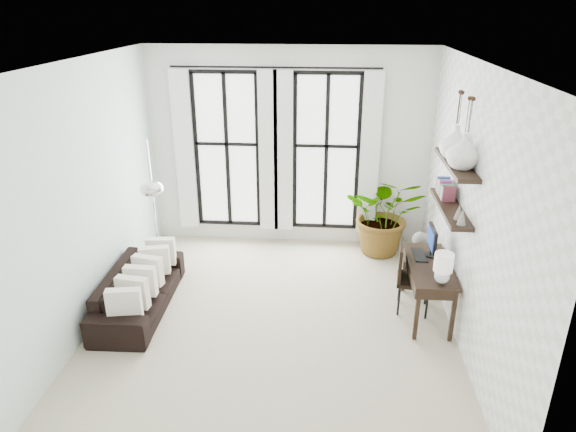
# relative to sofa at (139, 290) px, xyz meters

# --- Properties ---
(floor) EXTENTS (5.00, 5.00, 0.00)m
(floor) POSITION_rel_sofa_xyz_m (1.80, -0.20, -0.28)
(floor) COLOR #BCB495
(floor) RESTS_ON ground
(ceiling) EXTENTS (5.00, 5.00, 0.00)m
(ceiling) POSITION_rel_sofa_xyz_m (1.80, -0.20, 2.92)
(ceiling) COLOR white
(ceiling) RESTS_ON wall_back
(wall_left) EXTENTS (0.00, 5.00, 5.00)m
(wall_left) POSITION_rel_sofa_xyz_m (-0.45, -0.20, 1.32)
(wall_left) COLOR silver
(wall_left) RESTS_ON floor
(wall_right) EXTENTS (0.00, 5.00, 5.00)m
(wall_right) POSITION_rel_sofa_xyz_m (4.05, -0.20, 1.32)
(wall_right) COLOR white
(wall_right) RESTS_ON floor
(wall_back) EXTENTS (4.50, 0.00, 4.50)m
(wall_back) POSITION_rel_sofa_xyz_m (1.80, 2.30, 1.32)
(wall_back) COLOR white
(wall_back) RESTS_ON floor
(windows) EXTENTS (3.26, 0.13, 2.65)m
(windows) POSITION_rel_sofa_xyz_m (1.60, 2.23, 1.28)
(windows) COLOR white
(windows) RESTS_ON wall_back
(wall_shelves) EXTENTS (0.25, 1.30, 0.60)m
(wall_shelves) POSITION_rel_sofa_xyz_m (3.91, 0.21, 1.45)
(wall_shelves) COLOR black
(wall_shelves) RESTS_ON wall_right
(sofa) EXTENTS (0.79, 1.92, 0.55)m
(sofa) POSITION_rel_sofa_xyz_m (0.00, 0.00, 0.00)
(sofa) COLOR black
(sofa) RESTS_ON floor
(throw_pillows) EXTENTS (0.40, 1.52, 0.40)m
(throw_pillows) POSITION_rel_sofa_xyz_m (0.10, -0.00, 0.22)
(throw_pillows) COLOR white
(throw_pillows) RESTS_ON sofa
(plant) EXTENTS (1.33, 1.18, 1.34)m
(plant) POSITION_rel_sofa_xyz_m (3.36, 1.95, 0.39)
(plant) COLOR #2D7228
(plant) RESTS_ON floor
(desk) EXTENTS (0.52, 1.24, 1.12)m
(desk) POSITION_rel_sofa_xyz_m (3.75, 0.11, 0.42)
(desk) COLOR black
(desk) RESTS_ON floor
(desk_chair) EXTENTS (0.50, 0.50, 0.93)m
(desk_chair) POSITION_rel_sofa_xyz_m (3.52, 0.27, 0.25)
(desk_chair) COLOR black
(desk_chair) RESTS_ON floor
(arc_lamp) EXTENTS (0.71, 1.41, 2.18)m
(arc_lamp) POSITION_rel_sofa_xyz_m (0.10, 0.59, 1.41)
(arc_lamp) COLOR silver
(arc_lamp) RESTS_ON floor
(buddha) EXTENTS (0.44, 0.44, 0.79)m
(buddha) POSITION_rel_sofa_xyz_m (3.76, 1.02, 0.05)
(buddha) COLOR gray
(buddha) RESTS_ON floor
(vase_a) EXTENTS (0.37, 0.37, 0.38)m
(vase_a) POSITION_rel_sofa_xyz_m (3.91, -0.08, 1.99)
(vase_a) COLOR white
(vase_a) RESTS_ON shelf_upper
(vase_b) EXTENTS (0.37, 0.37, 0.38)m
(vase_b) POSITION_rel_sofa_xyz_m (3.91, 0.32, 1.99)
(vase_b) COLOR white
(vase_b) RESTS_ON shelf_upper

